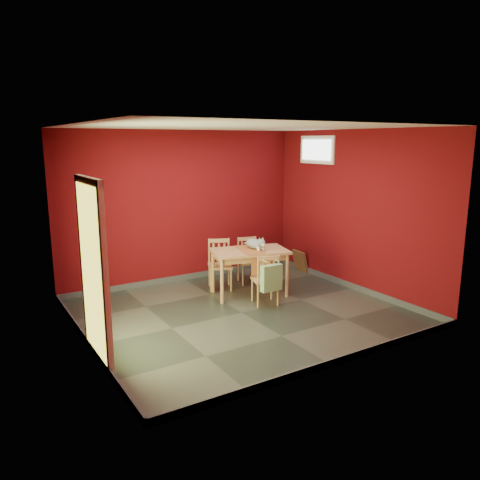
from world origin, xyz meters
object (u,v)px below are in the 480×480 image
chair_far_right (249,260)px  tote_bag (271,278)px  dining_table (250,256)px  chair_far_left (220,264)px  chair_near (266,279)px  picture_frame (300,261)px  cat (255,242)px

chair_far_right → tote_bag: bearing=-108.6°
dining_table → chair_far_left: chair_far_left is taller
chair_near → picture_frame: (1.67, 1.22, -0.21)m
dining_table → cat: size_ratio=2.97×
chair_far_left → tote_bag: size_ratio=1.81×
chair_far_left → tote_bag: chair_far_left is taller
chair_far_right → cat: bearing=-113.8°
dining_table → chair_far_right: (0.37, 0.61, -0.25)m
cat → tote_bag: bearing=-71.0°
dining_table → chair_far_right: chair_far_right is taller
chair_far_left → picture_frame: bearing=4.0°
dining_table → tote_bag: (-0.07, -0.72, -0.18)m
picture_frame → dining_table: bearing=-157.0°
tote_bag → chair_far_left: bearing=97.6°
chair_near → chair_far_left: bearing=100.8°
chair_far_left → chair_near: bearing=-79.2°
picture_frame → chair_far_right: bearing=-176.1°
dining_table → picture_frame: bearing=23.0°
chair_far_left → dining_table: bearing=-66.4°
chair_far_right → chair_near: size_ratio=1.01×
chair_far_right → picture_frame: bearing=3.9°
dining_table → picture_frame: 1.83m
chair_far_right → cat: size_ratio=1.77×
chair_far_right → picture_frame: chair_far_right is taller
chair_near → tote_bag: size_ratio=1.70×
chair_far_left → chair_far_right: chair_far_left is taller
dining_table → chair_near: size_ratio=1.69×
dining_table → cat: bearing=16.2°
chair_near → picture_frame: bearing=36.2°
chair_near → cat: cat is taller
chair_near → chair_far_right: bearing=70.0°
chair_far_left → chair_near: chair_far_left is taller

